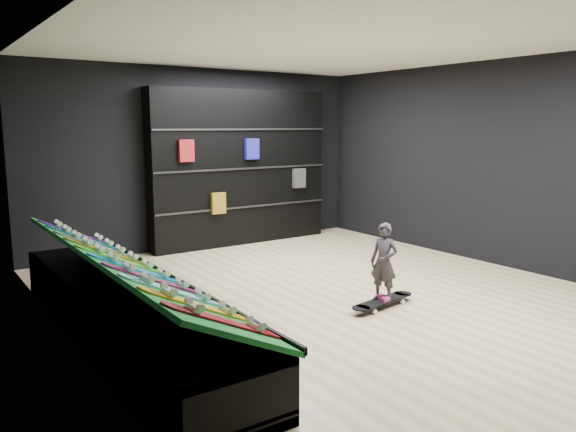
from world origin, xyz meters
TOP-DOWN VIEW (x-y plane):
  - floor at (0.00, 0.00)m, footprint 6.00×7.00m
  - ceiling at (0.00, 0.00)m, footprint 6.00×7.00m
  - wall_back at (0.00, 3.50)m, footprint 6.00×0.02m
  - wall_left at (-3.00, 0.00)m, footprint 0.02×7.00m
  - wall_right at (3.00, 0.00)m, footprint 0.02×7.00m
  - display_rack at (-2.55, 0.00)m, footprint 0.90×4.50m
  - turf_ramp at (-2.50, 0.00)m, footprint 0.92×4.50m
  - back_shelving at (0.65, 3.32)m, footprint 3.31×0.39m
  - floor_skateboard at (0.19, -0.71)m, footprint 1.00×0.36m
  - child at (0.19, -0.71)m, footprint 0.20×0.24m
  - display_board_0 at (-2.49, -1.90)m, footprint 0.93×0.22m
  - display_board_1 at (-2.49, -1.48)m, footprint 0.93×0.22m
  - display_board_2 at (-2.49, -1.06)m, footprint 0.93×0.22m
  - display_board_3 at (-2.49, -0.63)m, footprint 0.93×0.22m
  - display_board_4 at (-2.49, -0.21)m, footprint 0.93×0.22m
  - display_board_5 at (-2.49, 0.21)m, footprint 0.93×0.22m
  - display_board_6 at (-2.49, 0.63)m, footprint 0.93×0.22m
  - display_board_7 at (-2.49, 1.06)m, footprint 0.93×0.22m
  - display_board_8 at (-2.49, 1.48)m, footprint 0.93×0.22m
  - display_board_9 at (-2.49, 1.90)m, footprint 0.93×0.22m

SIDE VIEW (x-z plane):
  - floor at x=0.00m, z-range -0.01..0.01m
  - floor_skateboard at x=0.19m, z-range 0.00..0.09m
  - display_rack at x=-2.55m, z-range 0.00..0.50m
  - child at x=0.19m, z-range 0.09..0.62m
  - turf_ramp at x=-2.50m, z-range 0.48..0.94m
  - display_board_0 at x=-2.49m, z-range 0.49..0.99m
  - display_board_1 at x=-2.49m, z-range 0.49..0.99m
  - display_board_2 at x=-2.49m, z-range 0.49..0.99m
  - display_board_3 at x=-2.49m, z-range 0.49..0.99m
  - display_board_4 at x=-2.49m, z-range 0.49..0.99m
  - display_board_5 at x=-2.49m, z-range 0.49..0.99m
  - display_board_6 at x=-2.49m, z-range 0.49..0.99m
  - display_board_7 at x=-2.49m, z-range 0.49..0.99m
  - display_board_8 at x=-2.49m, z-range 0.49..0.99m
  - display_board_9 at x=-2.49m, z-range 0.49..0.99m
  - back_shelving at x=0.65m, z-range 0.00..2.65m
  - wall_back at x=0.00m, z-range 0.00..3.00m
  - wall_left at x=-3.00m, z-range 0.00..3.00m
  - wall_right at x=3.00m, z-range 0.00..3.00m
  - ceiling at x=0.00m, z-range 3.00..3.00m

